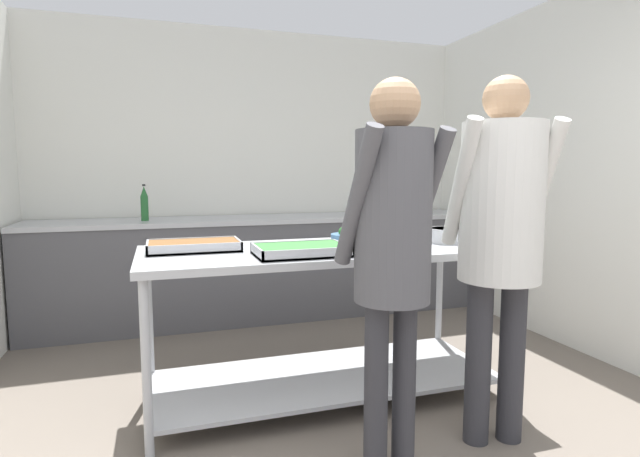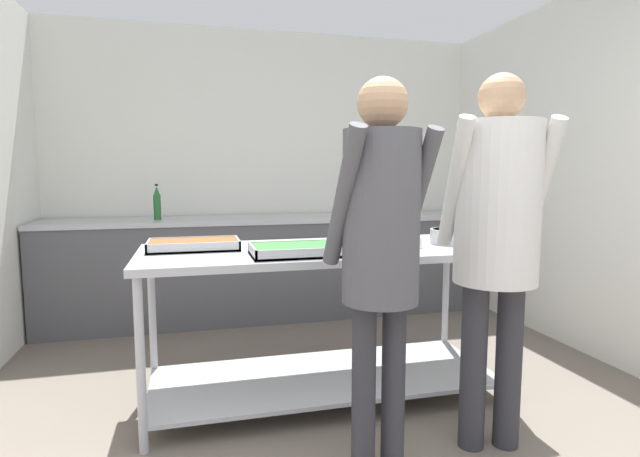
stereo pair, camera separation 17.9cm
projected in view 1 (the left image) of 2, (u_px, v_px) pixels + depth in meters
wall_rear at (257, 172)px, 4.82m from camera, size 4.17×0.06×2.65m
wall_right at (578, 172)px, 3.69m from camera, size 0.06×3.83×2.65m
back_counter at (266, 267)px, 4.57m from camera, size 4.01×0.65×0.92m
serving_counter at (325, 297)px, 2.90m from camera, size 2.06×0.83×0.89m
serving_tray_vegetables at (194, 246)px, 2.76m from camera, size 0.50×0.29×0.05m
serving_tray_roast at (301, 250)px, 2.61m from camera, size 0.48×0.32×0.05m
broccoli_bowl at (349, 237)px, 3.01m from camera, size 0.22×0.22×0.11m
plate_stack at (402, 241)px, 2.91m from camera, size 0.23×0.23×0.06m
sauce_pan at (447, 235)px, 3.07m from camera, size 0.38×0.24×0.09m
guest_serving_left at (393, 234)px, 2.09m from camera, size 0.45×0.37×1.71m
guest_serving_right at (501, 222)px, 2.36m from camera, size 0.53×0.42×1.77m
water_bottle at (144, 204)px, 4.15m from camera, size 0.06×0.06×0.30m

